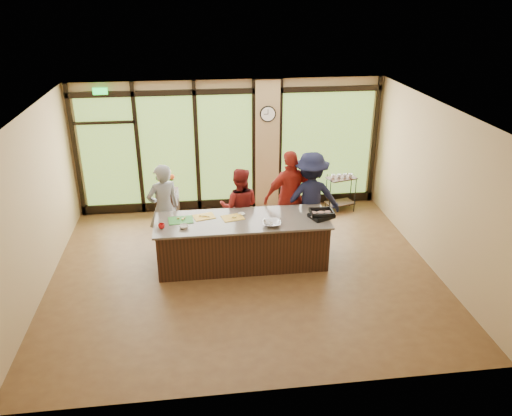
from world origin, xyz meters
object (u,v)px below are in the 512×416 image
object	(u,v)px
cook_left	(164,208)
cook_right	(310,198)
island_base	(242,243)
bar_cart	(341,188)
flower_stand	(168,209)
roasting_pan	(321,216)

from	to	relation	value
cook_left	cook_right	distance (m)	2.90
island_base	cook_left	bearing A→B (deg)	153.18
cook_right	bar_cart	size ratio (longest dim) A/B	2.15
cook_right	flower_stand	xyz separation A→B (m)	(-2.88, 1.03, -0.53)
roasting_pan	flower_stand	world-z (taller)	roasting_pan
cook_left	roasting_pan	distance (m)	3.03
flower_stand	bar_cart	world-z (taller)	bar_cart
cook_right	roasting_pan	distance (m)	0.83
island_base	bar_cart	bearing A→B (deg)	41.01
cook_right	roasting_pan	size ratio (longest dim) A/B	4.60
island_base	flower_stand	world-z (taller)	island_base
roasting_pan	flower_stand	bearing A→B (deg)	124.59
island_base	cook_right	world-z (taller)	cook_right
island_base	cook_left	distance (m)	1.69
cook_left	roasting_pan	size ratio (longest dim) A/B	4.33
island_base	cook_right	xyz separation A→B (m)	(1.45, 0.73, 0.52)
flower_stand	bar_cart	xyz separation A→B (m)	(3.96, 0.43, 0.11)
roasting_pan	bar_cart	size ratio (longest dim) A/B	0.47
bar_cart	roasting_pan	bearing A→B (deg)	-130.69
cook_left	bar_cart	bearing A→B (deg)	176.28
flower_stand	bar_cart	size ratio (longest dim) A/B	0.96
flower_stand	cook_right	bearing A→B (deg)	-12.91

